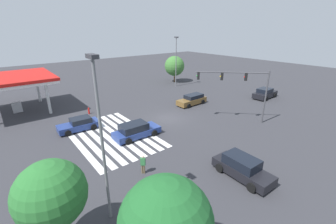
% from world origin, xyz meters
% --- Properties ---
extents(ground_plane, '(119.39, 119.39, 0.00)m').
position_xyz_m(ground_plane, '(0.00, 0.00, 0.00)').
color(ground_plane, '#333338').
extents(crosswalk_markings, '(11.52, 7.25, 0.01)m').
position_xyz_m(crosswalk_markings, '(0.00, -7.63, 0.00)').
color(crosswalk_markings, silver).
rests_on(crosswalk_markings, ground_plane).
extents(traffic_signal_mast, '(5.90, 5.90, 6.18)m').
position_xyz_m(traffic_signal_mast, '(5.89, 5.89, 4.66)').
color(traffic_signal_mast, '#47474C').
rests_on(traffic_signal_mast, ground_plane).
extents(car_0, '(2.34, 4.73, 1.59)m').
position_xyz_m(car_0, '(2.83, 17.66, 0.74)').
color(car_0, black).
rests_on(car_0, ground_plane).
extents(car_1, '(2.16, 4.42, 1.38)m').
position_xyz_m(car_1, '(-3.52, -9.73, 0.65)').
color(car_1, navy).
rests_on(car_1, ground_plane).
extents(car_2, '(2.05, 4.77, 1.46)m').
position_xyz_m(car_2, '(-2.10, 6.23, 0.71)').
color(car_2, brown).
rests_on(car_2, ground_plane).
extents(car_3, '(2.28, 4.91, 1.53)m').
position_xyz_m(car_3, '(1.86, -5.73, 0.73)').
color(car_3, navy).
rests_on(car_3, ground_plane).
extents(car_4, '(4.67, 2.15, 1.64)m').
position_xyz_m(car_4, '(12.58, -2.87, 0.77)').
color(car_4, black).
rests_on(car_4, ground_plane).
extents(gas_station_canopy, '(9.68, 9.68, 4.84)m').
position_xyz_m(gas_station_canopy, '(-14.42, -14.36, 4.36)').
color(gas_station_canopy, silver).
rests_on(gas_station_canopy, ground_plane).
extents(pedestrian, '(0.42, 0.40, 1.58)m').
position_xyz_m(pedestrian, '(7.60, -8.51, 0.88)').
color(pedestrian, brown).
rests_on(pedestrian, ground_plane).
extents(street_light_pole_a, '(0.80, 0.36, 9.12)m').
position_xyz_m(street_light_pole_a, '(-11.91, 11.39, 5.38)').
color(street_light_pole_a, slate).
rests_on(street_light_pole_a, ground_plane).
extents(street_light_pole_b, '(0.80, 0.36, 9.55)m').
position_xyz_m(street_light_pole_b, '(10.01, -12.38, 5.60)').
color(street_light_pole_b, slate).
rests_on(street_light_pole_b, ground_plane).
extents(tree_corner_a, '(3.72, 3.72, 5.54)m').
position_xyz_m(tree_corner_a, '(15.14, -12.16, 3.67)').
color(tree_corner_a, brown).
rests_on(tree_corner_a, ground_plane).
extents(tree_corner_b, '(3.30, 3.30, 5.08)m').
position_xyz_m(tree_corner_b, '(10.35, -15.19, 3.42)').
color(tree_corner_b, brown).
rests_on(tree_corner_b, ground_plane).
extents(tree_corner_c, '(4.00, 4.00, 5.31)m').
position_xyz_m(tree_corner_c, '(-14.84, 13.52, 3.31)').
color(tree_corner_c, brown).
rests_on(tree_corner_c, ground_plane).
extents(fire_hydrant, '(0.22, 0.22, 0.86)m').
position_xyz_m(fire_hydrant, '(-7.76, -7.12, 0.43)').
color(fire_hydrant, red).
rests_on(fire_hydrant, ground_plane).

